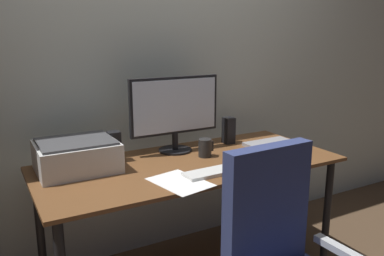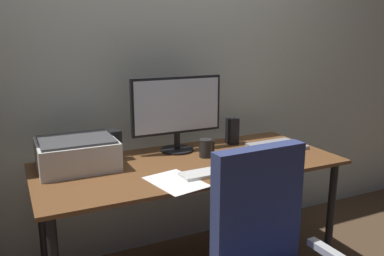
{
  "view_description": "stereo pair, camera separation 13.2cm",
  "coord_description": "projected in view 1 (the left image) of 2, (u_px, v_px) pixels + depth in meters",
  "views": [
    {
      "loc": [
        -1.01,
        -1.84,
        1.44
      ],
      "look_at": [
        0.02,
        0.02,
        0.93
      ],
      "focal_mm": 37.03,
      "sensor_mm": 36.0,
      "label": 1
    },
    {
      "loc": [
        -0.89,
        -1.9,
        1.44
      ],
      "look_at": [
        0.02,
        0.02,
        0.93
      ],
      "focal_mm": 37.03,
      "sensor_mm": 36.0,
      "label": 2
    }
  ],
  "objects": [
    {
      "name": "monitor",
      "position": [
        175.0,
        109.0,
        2.34
      ],
      "size": [
        0.56,
        0.2,
        0.45
      ],
      "color": "black",
      "rests_on": "desk"
    },
    {
      "name": "printer",
      "position": [
        77.0,
        155.0,
        2.05
      ],
      "size": [
        0.4,
        0.34,
        0.16
      ],
      "color": "silver",
      "rests_on": "desk"
    },
    {
      "name": "back_wall",
      "position": [
        149.0,
        55.0,
        2.52
      ],
      "size": [
        6.4,
        0.1,
        2.6
      ],
      "primitive_type": "cube",
      "color": "beige",
      "rests_on": "ground"
    },
    {
      "name": "speaker_right",
      "position": [
        229.0,
        130.0,
        2.55
      ],
      "size": [
        0.06,
        0.07,
        0.17
      ],
      "primitive_type": "cube",
      "color": "black",
      "rests_on": "desk"
    },
    {
      "name": "paper_sheet",
      "position": [
        180.0,
        182.0,
        1.9
      ],
      "size": [
        0.26,
        0.33,
        0.0
      ],
      "primitive_type": "cube",
      "rotation": [
        0.0,
        0.0,
        0.2
      ],
      "color": "white",
      "rests_on": "desk"
    },
    {
      "name": "laptop",
      "position": [
        273.0,
        145.0,
        2.49
      ],
      "size": [
        0.32,
        0.24,
        0.02
      ],
      "primitive_type": "cube",
      "rotation": [
        0.0,
        0.0,
        0.02
      ],
      "color": "#99999E",
      "rests_on": "desk"
    },
    {
      "name": "mouse",
      "position": [
        241.0,
        164.0,
        2.1
      ],
      "size": [
        0.06,
        0.1,
        0.03
      ],
      "primitive_type": "cube",
      "rotation": [
        0.0,
        0.0,
        0.09
      ],
      "color": "black",
      "rests_on": "desk"
    },
    {
      "name": "coffee_mug",
      "position": [
        205.0,
        148.0,
        2.28
      ],
      "size": [
        0.09,
        0.08,
        0.11
      ],
      "color": "black",
      "rests_on": "desk"
    },
    {
      "name": "keyboard",
      "position": [
        211.0,
        172.0,
        2.01
      ],
      "size": [
        0.29,
        0.12,
        0.02
      ],
      "primitive_type": "cube",
      "rotation": [
        0.0,
        0.0,
        0.03
      ],
      "color": "silver",
      "rests_on": "desk"
    },
    {
      "name": "speaker_left",
      "position": [
        114.0,
        146.0,
        2.19
      ],
      "size": [
        0.06,
        0.07,
        0.17
      ],
      "primitive_type": "cube",
      "color": "black",
      "rests_on": "desk"
    },
    {
      "name": "desk",
      "position": [
        190.0,
        175.0,
        2.22
      ],
      "size": [
        1.67,
        0.73,
        0.74
      ],
      "color": "brown",
      "rests_on": "ground"
    }
  ]
}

